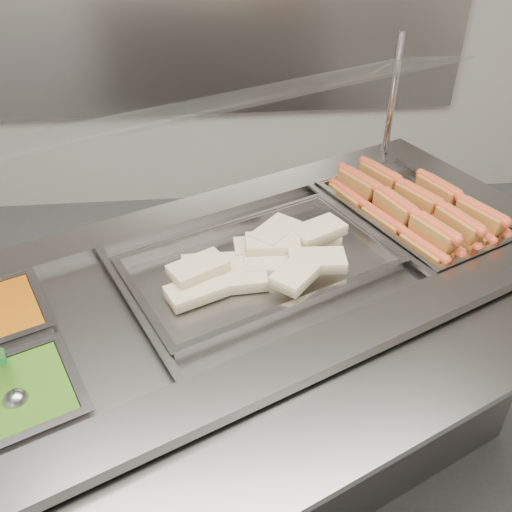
{
  "coord_description": "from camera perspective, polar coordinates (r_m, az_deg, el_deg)",
  "views": [
    {
      "loc": [
        0.01,
        -0.79,
        1.89
      ],
      "look_at": [
        0.13,
        0.5,
        0.95
      ],
      "focal_mm": 40.0,
      "sensor_mm": 36.0,
      "label": 1
    }
  ],
  "objects": [
    {
      "name": "steam_counter",
      "position": [
        1.91,
        -1.38,
        -12.46
      ],
      "size": [
        2.13,
        1.6,
        0.93
      ],
      "color": "slate",
      "rests_on": "ground"
    },
    {
      "name": "tortilla_wraps",
      "position": [
        1.62,
        0.96,
        -0.15
      ],
      "size": [
        0.54,
        0.38,
        0.07
      ],
      "color": "beige",
      "rests_on": "pan_wraps"
    },
    {
      "name": "hotdogs_in_buns",
      "position": [
        1.9,
        15.57,
        4.53
      ],
      "size": [
        0.5,
        0.58,
        0.12
      ],
      "color": "#95611F",
      "rests_on": "pan_hotdogs"
    },
    {
      "name": "pan_wraps",
      "position": [
        1.63,
        0.31,
        -1.34
      ],
      "size": [
        0.81,
        0.67,
        0.07
      ],
      "color": "gray",
      "rests_on": "steam_counter"
    },
    {
      "name": "tray_rail",
      "position": [
        1.31,
        10.06,
        -15.14
      ],
      "size": [
        1.8,
        1.1,
        0.05
      ],
      "color": "gray",
      "rests_on": "steam_counter"
    },
    {
      "name": "serving_spoon",
      "position": [
        1.35,
        -23.05,
        -12.48
      ],
      "size": [
        0.1,
        0.18,
        0.14
      ],
      "color": "#A9AAAE",
      "rests_on": "pan_peas"
    },
    {
      "name": "pan_hotdogs",
      "position": [
        1.95,
        15.32,
        3.58
      ],
      "size": [
        0.56,
        0.66,
        0.1
      ],
      "color": "gray",
      "rests_on": "steam_counter"
    },
    {
      "name": "pan_peas",
      "position": [
        1.39,
        -23.84,
        -14.14
      ],
      "size": [
        0.39,
        0.36,
        0.1
      ],
      "color": "gray",
      "rests_on": "steam_counter"
    },
    {
      "name": "back_panel",
      "position": [
        3.31,
        -5.9,
        23.74
      ],
      "size": [
        3.0,
        0.04,
        1.2
      ],
      "primitive_type": "cube",
      "color": "#9D9793",
      "rests_on": "ground"
    },
    {
      "name": "sneeze_guard",
      "position": [
        1.58,
        -5.93,
        14.12
      ],
      "size": [
        1.68,
        0.99,
        0.46
      ],
      "color": "#BBBBC0",
      "rests_on": "steam_counter"
    }
  ]
}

